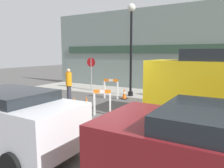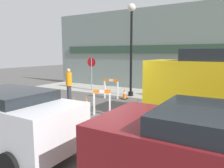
# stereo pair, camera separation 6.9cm
# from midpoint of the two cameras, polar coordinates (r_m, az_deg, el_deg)

# --- Properties ---
(ground_plane) EXTENTS (60.00, 60.00, 0.00)m
(ground_plane) POSITION_cam_midpoint_polar(r_m,az_deg,el_deg) (7.85, -2.45, -10.75)
(ground_plane) COLOR #565451
(sidewalk_slab) EXTENTS (18.00, 3.03, 0.10)m
(sidewalk_slab) POSITION_cam_midpoint_polar(r_m,az_deg,el_deg) (13.11, 12.23, -3.01)
(sidewalk_slab) COLOR #ADA89E
(sidewalk_slab) RESTS_ON ground_plane
(storefront_facade) EXTENTS (18.00, 0.22, 5.50)m
(storefront_facade) POSITION_cam_midpoint_polar(r_m,az_deg,el_deg) (14.39, 14.62, 8.70)
(storefront_facade) COLOR gray
(storefront_facade) RESTS_ON ground_plane
(streetlamp_post) EXTENTS (0.44, 0.44, 5.10)m
(streetlamp_post) POSITION_cam_midpoint_polar(r_m,az_deg,el_deg) (12.37, 5.24, 11.99)
(streetlamp_post) COLOR black
(streetlamp_post) RESTS_ON sidewalk_slab
(stop_sign) EXTENTS (0.60, 0.07, 2.14)m
(stop_sign) POSITION_cam_midpoint_polar(r_m,az_deg,el_deg) (14.28, -5.25, 4.06)
(stop_sign) COLOR gray
(stop_sign) RESTS_ON sidewalk_slab
(barricade_0) EXTENTS (0.69, 0.43, 1.07)m
(barricade_0) POSITION_cam_midpoint_polar(r_m,az_deg,el_deg) (8.93, -2.42, -4.69)
(barricade_0) COLOR white
(barricade_0) RESTS_ON ground_plane
(barricade_1) EXTENTS (0.83, 0.32, 1.11)m
(barricade_1) POSITION_cam_midpoint_polar(r_m,az_deg,el_deg) (12.19, -0.09, -1.07)
(barricade_1) COLOR white
(barricade_1) RESTS_ON ground_plane
(traffic_cone_0) EXTENTS (0.30, 0.30, 0.69)m
(traffic_cone_0) POSITION_cam_midpoint_polar(r_m,az_deg,el_deg) (9.65, -6.53, -5.16)
(traffic_cone_0) COLOR black
(traffic_cone_0) RESTS_ON ground_plane
(traffic_cone_1) EXTENTS (0.30, 0.30, 0.59)m
(traffic_cone_1) POSITION_cam_midpoint_polar(r_m,az_deg,el_deg) (9.30, 6.81, -6.00)
(traffic_cone_1) COLOR black
(traffic_cone_1) RESTS_ON ground_plane
(traffic_cone_2) EXTENTS (0.30, 0.30, 0.62)m
(traffic_cone_2) POSITION_cam_midpoint_polar(r_m,az_deg,el_deg) (12.10, 3.42, -2.56)
(traffic_cone_2) COLOR black
(traffic_cone_2) RESTS_ON ground_plane
(traffic_cone_3) EXTENTS (0.30, 0.30, 0.59)m
(traffic_cone_3) POSITION_cam_midpoint_polar(r_m,az_deg,el_deg) (10.12, -9.69, -4.90)
(traffic_cone_3) COLOR black
(traffic_cone_3) RESTS_ON ground_plane
(traffic_cone_4) EXTENTS (0.30, 0.30, 0.47)m
(traffic_cone_4) POSITION_cam_midpoint_polar(r_m,az_deg,el_deg) (8.95, 4.08, -6.91)
(traffic_cone_4) COLOR black
(traffic_cone_4) RESTS_ON ground_plane
(person_worker) EXTENTS (0.35, 0.35, 1.74)m
(person_worker) POSITION_cam_midpoint_polar(r_m,az_deg,el_deg) (11.61, -11.02, 0.06)
(person_worker) COLOR #33333D
(person_worker) RESTS_ON ground_plane
(person_pedestrian) EXTENTS (0.49, 0.49, 1.67)m
(person_pedestrian) POSITION_cam_midpoint_polar(r_m,az_deg,el_deg) (12.18, 15.14, 0.54)
(person_pedestrian) COLOR #33333D
(person_pedestrian) RESTS_ON sidewalk_slab
(parked_car_1) EXTENTS (3.96, 1.86, 1.61)m
(parked_car_1) POSITION_cam_midpoint_polar(r_m,az_deg,el_deg) (6.24, -25.04, -7.74)
(parked_car_1) COLOR silver
(parked_car_1) RESTS_ON ground_plane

